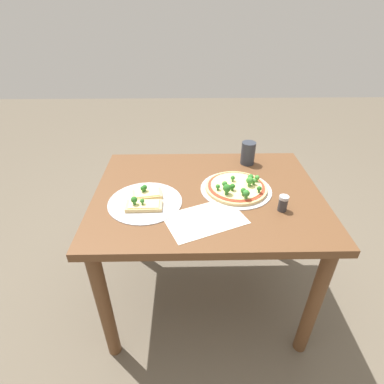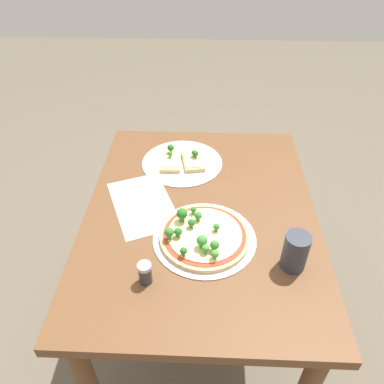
# 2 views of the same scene
# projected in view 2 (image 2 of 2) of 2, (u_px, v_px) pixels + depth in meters

# --- Properties ---
(ground_plane) EXTENTS (8.00, 8.00, 0.00)m
(ground_plane) POSITION_uv_depth(u_px,v_px,m) (198.00, 322.00, 1.73)
(ground_plane) COLOR brown
(dining_table) EXTENTS (1.03, 0.78, 0.71)m
(dining_table) POSITION_uv_depth(u_px,v_px,m) (200.00, 232.00, 1.35)
(dining_table) COLOR brown
(dining_table) RESTS_ON ground_plane
(pizza_tray_whole) EXTENTS (0.33, 0.33, 0.07)m
(pizza_tray_whole) POSITION_uv_depth(u_px,v_px,m) (203.00, 236.00, 1.17)
(pizza_tray_whole) COLOR #B7B7BC
(pizza_tray_whole) RESTS_ON dining_table
(pizza_tray_slice) EXTENTS (0.32, 0.32, 0.06)m
(pizza_tray_slice) POSITION_uv_depth(u_px,v_px,m) (182.00, 161.00, 1.49)
(pizza_tray_slice) COLOR #B7B7BC
(pizza_tray_slice) RESTS_ON dining_table
(drinking_cup) EXTENTS (0.07, 0.07, 0.12)m
(drinking_cup) POSITION_uv_depth(u_px,v_px,m) (295.00, 252.00, 1.06)
(drinking_cup) COLOR #2D333D
(drinking_cup) RESTS_ON dining_table
(condiment_shaker) EXTENTS (0.04, 0.04, 0.07)m
(condiment_shaker) POSITION_uv_depth(u_px,v_px,m) (145.00, 273.00, 1.03)
(condiment_shaker) COLOR #333338
(condiment_shaker) RESTS_ON dining_table
(paper_menu) EXTENTS (0.36, 0.30, 0.00)m
(paper_menu) POSITION_uv_depth(u_px,v_px,m) (143.00, 204.00, 1.30)
(paper_menu) COLOR silver
(paper_menu) RESTS_ON dining_table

